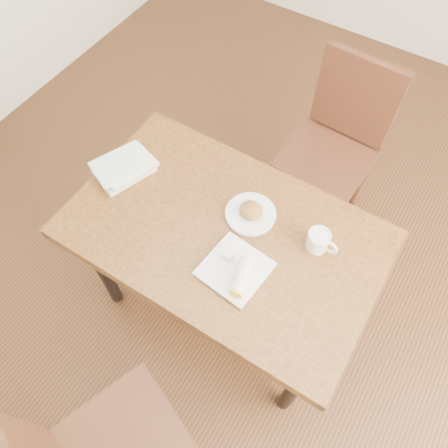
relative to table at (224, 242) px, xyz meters
The scene contains 8 objects.
ground 0.67m from the table, ahead, with size 4.00×5.00×0.01m, color #472814.
room_walls 0.97m from the table, ahead, with size 4.02×5.02×2.80m.
table is the anchor object (origin of this frame).
chair_far 0.87m from the table, 81.21° to the left, with size 0.44×0.44×0.95m.
plate_scone 0.17m from the table, 65.81° to the left, with size 0.20×0.20×0.06m.
coffee_mug 0.38m from the table, 20.92° to the left, with size 0.12×0.08×0.08m.
plate_burrito 0.22m from the table, 43.70° to the right, with size 0.24×0.24×0.07m.
book_stack 0.51m from the table, behind, with size 0.24×0.27×0.06m.
Camera 1 is at (0.45, -0.72, 2.18)m, focal length 35.00 mm.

